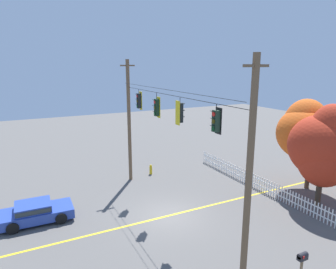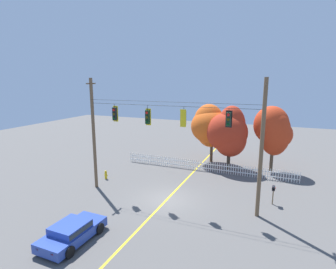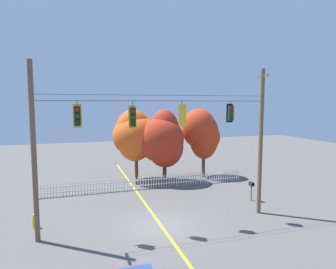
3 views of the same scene
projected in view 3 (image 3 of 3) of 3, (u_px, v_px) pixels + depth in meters
ground at (161, 225)px, 17.38m from camera, size 80.00×80.00×0.00m
lane_centerline_stripe at (161, 225)px, 17.37m from camera, size 0.16×36.00×0.01m
signal_support_span at (161, 145)px, 16.88m from camera, size 13.52×1.10×9.24m
traffic_signal_westbound_side at (77, 116)px, 15.36m from camera, size 0.43×0.38×1.42m
traffic_signal_northbound_primary at (133, 117)px, 16.25m from camera, size 0.43×0.38×1.53m
traffic_signal_southbound_primary at (182, 115)px, 17.08m from camera, size 0.43×0.38×1.44m
traffic_signal_eastbound_side at (231, 113)px, 18.04m from camera, size 0.43×0.38×1.30m
white_picket_fence at (147, 182)px, 24.82m from camera, size 17.39×0.06×1.05m
autumn_maple_near_fence at (135, 136)px, 27.24m from camera, size 4.23×4.06×6.55m
autumn_maple_mid at (163, 140)px, 26.73m from camera, size 4.22×3.59×6.56m
autumn_oak_far_east at (202, 133)px, 28.78m from camera, size 3.76×3.02×6.60m
fire_hydrant at (34, 221)px, 17.02m from camera, size 0.38×0.22×0.82m
roadside_mailbox at (251, 185)px, 21.67m from camera, size 0.25×0.44×1.43m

